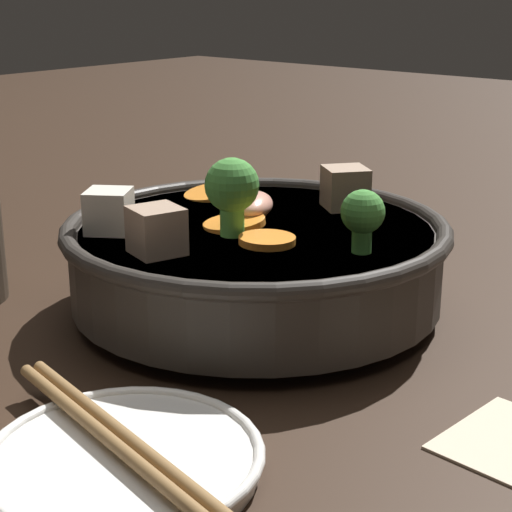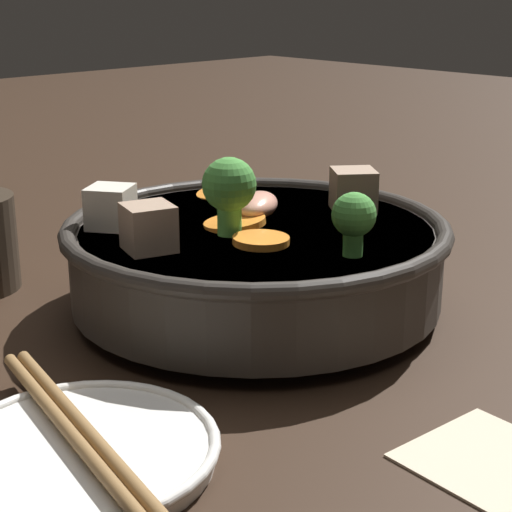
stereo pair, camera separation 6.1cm
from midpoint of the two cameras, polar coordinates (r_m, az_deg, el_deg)
ground_plane at (r=0.63m, az=-2.80°, el=-3.70°), size 3.00×3.00×0.00m
stirfry_bowl at (r=0.61m, az=-2.89°, el=0.11°), size 0.28×0.28×0.12m
side_saucer at (r=0.44m, az=-12.85°, el=-13.22°), size 0.14×0.14×0.01m
chopsticks_pair at (r=0.43m, az=-12.94°, el=-12.15°), size 0.21×0.06×0.01m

